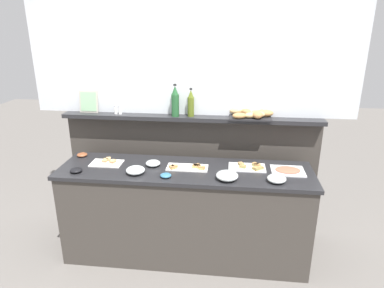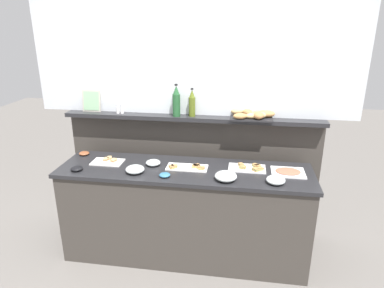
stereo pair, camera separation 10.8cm
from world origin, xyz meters
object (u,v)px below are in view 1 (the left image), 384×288
Objects in this scene: sandwich_platter_front at (249,167)px; framed_picture at (89,102)px; cold_cuts_platter at (288,170)px; olive_oil_bottle at (191,104)px; sandwich_platter_rear at (188,167)px; pepper_shaker at (120,110)px; glass_bowl_small at (227,176)px; condiment_bowl_dark at (166,175)px; wine_bottle_green at (175,102)px; glass_bowl_extra at (277,179)px; glass_bowl_large at (135,170)px; condiment_bowl_teal at (76,170)px; glass_bowl_medium at (153,163)px; sandwich_platter_side at (107,163)px; salt_shaker at (116,110)px; condiment_bowl_red at (82,155)px; bread_basket at (252,114)px.

framed_picture reaches higher than sandwich_platter_front.
cold_cuts_platter is 1.06× the size of olive_oil_bottle.
sandwich_platter_rear is 0.93m from pepper_shaker.
glass_bowl_small is 1.94× the size of condiment_bowl_dark.
glass_bowl_extra is at bearing -31.20° from wine_bottle_green.
glass_bowl_large is 0.75× the size of framed_picture.
condiment_bowl_teal reaches higher than sandwich_platter_rear.
condiment_bowl_teal is 0.34× the size of wine_bottle_green.
glass_bowl_medium is 1.12m from glass_bowl_extra.
glass_bowl_extra is at bearing 0.70° from condiment_bowl_dark.
wine_bottle_green is at bearing 65.80° from glass_bowl_medium.
sandwich_platter_side is at bearing 158.71° from condiment_bowl_dark.
olive_oil_bottle is at bearing 143.21° from glass_bowl_extra.
pepper_shaker is (-1.50, 0.59, 0.40)m from glass_bowl_extra.
glass_bowl_large is at bearing -159.48° from sandwich_platter_rear.
sandwich_platter_side is 1.06× the size of olive_oil_bottle.
glass_bowl_large is 1.72× the size of condiment_bowl_dark.
sandwich_platter_rear is 3.87× the size of condiment_bowl_dark.
glass_bowl_small reaches higher than condiment_bowl_dark.
glass_bowl_extra is at bearing -20.77° from salt_shaker.
sandwich_platter_front is at bearing 9.92° from condiment_bowl_teal.
pepper_shaker is (0.04, 0.00, 0.00)m from salt_shaker.
framed_picture is at bearing 173.45° from pepper_shaker.
condiment_bowl_teal is at bearing -148.33° from olive_oil_bottle.
olive_oil_bottle reaches higher than sandwich_platter_rear.
cold_cuts_platter is 1.75× the size of glass_bowl_large.
sandwich_platter_front is 0.89× the size of sandwich_platter_rear.
pepper_shaker reaches higher than glass_bowl_medium.
cold_cuts_platter is at bearing -21.42° from olive_oil_bottle.
glass_bowl_small reaches higher than sandwich_platter_front.
glass_bowl_extra is (0.41, 0.00, -0.01)m from glass_bowl_small.
sandwich_platter_side is 1.33× the size of framed_picture.
wine_bottle_green is 0.62m from salt_shaker.
salt_shaker is at bearing -7.53° from framed_picture.
glass_bowl_large is at bearing -59.12° from salt_shaker.
glass_bowl_extra reaches higher than sandwich_platter_side.
glass_bowl_medium reaches higher than condiment_bowl_teal.
condiment_bowl_red is at bearing -168.31° from olive_oil_bottle.
glass_bowl_small is 0.43× the size of bread_basket.
glass_bowl_large is (0.33, -0.19, 0.02)m from sandwich_platter_side.
framed_picture is at bearing 126.41° from sandwich_platter_side.
glass_bowl_extra reaches higher than sandwich_platter_rear.
wine_bottle_green is (0.60, 0.34, 0.52)m from sandwich_platter_side.
olive_oil_bottle reaches higher than pepper_shaker.
cold_cuts_platter is 1.09m from condiment_bowl_dark.
olive_oil_bottle is at bearing -1.89° from framed_picture.
bread_basket is (-0.19, 0.59, 0.40)m from glass_bowl_extra.
glass_bowl_extra reaches higher than condiment_bowl_red.
pepper_shaker is (-1.63, 0.36, 0.42)m from cold_cuts_platter.
bread_basket is at bearing 1.82° from wine_bottle_green.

